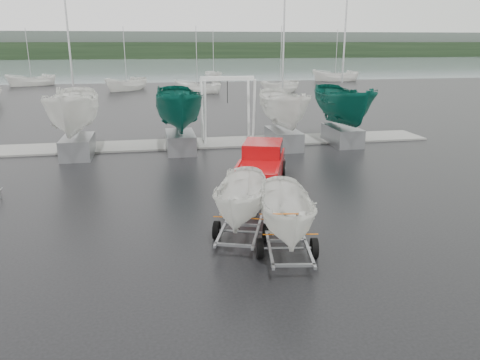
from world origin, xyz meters
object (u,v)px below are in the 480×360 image
boat_hoist (227,100)px  trailer_parked (289,175)px  trailer_hitched (242,164)px  pickup_truck (261,163)px

boat_hoist → trailer_parked: bearing=-93.1°
trailer_hitched → boat_hoist: 14.93m
trailer_parked → pickup_truck: bearing=92.2°
pickup_truck → trailer_parked: (-0.95, -7.31, 1.57)m
trailer_hitched → trailer_parked: trailer_parked is taller
trailer_hitched → trailer_parked: (1.07, -1.49, 0.00)m
trailer_hitched → boat_hoist: size_ratio=1.11×
pickup_truck → trailer_parked: bearing=-78.3°
trailer_parked → boat_hoist: 16.31m
pickup_truck → trailer_hitched: 6.36m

